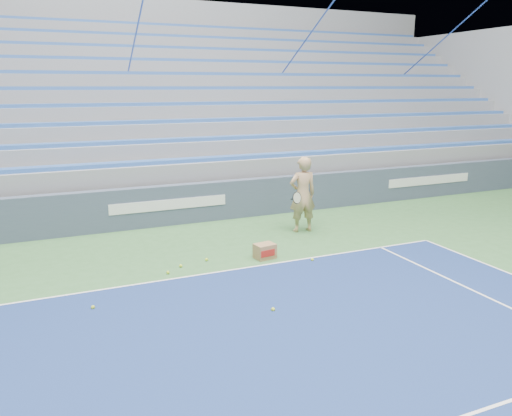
# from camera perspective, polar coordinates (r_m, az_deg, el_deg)

# --- Properties ---
(sponsor_barrier) EXTENTS (30.00, 0.32, 1.10)m
(sponsor_barrier) POSITION_cam_1_polar(r_m,az_deg,el_deg) (13.86, -10.00, 0.33)
(sponsor_barrier) COLOR #3C485C
(sponsor_barrier) RESTS_ON ground
(bleachers) EXTENTS (31.00, 9.15, 7.30)m
(bleachers) POSITION_cam_1_polar(r_m,az_deg,el_deg) (19.15, -14.31, 9.27)
(bleachers) COLOR gray
(bleachers) RESTS_ON ground
(tennis_player) EXTENTS (0.99, 0.89, 1.98)m
(tennis_player) POSITION_cam_1_polar(r_m,az_deg,el_deg) (12.97, 5.34, 1.54)
(tennis_player) COLOR tan
(tennis_player) RESTS_ON ground
(ball_box) EXTENTS (0.48, 0.40, 0.33)m
(ball_box) POSITION_cam_1_polar(r_m,az_deg,el_deg) (11.09, 1.02, -4.94)
(ball_box) COLOR #936E47
(ball_box) RESTS_ON ground
(tennis_ball_0) EXTENTS (0.07, 0.07, 0.07)m
(tennis_ball_0) POSITION_cam_1_polar(r_m,az_deg,el_deg) (10.39, -10.03, -7.26)
(tennis_ball_0) COLOR #CFE62F
(tennis_ball_0) RESTS_ON ground
(tennis_ball_1) EXTENTS (0.07, 0.07, 0.07)m
(tennis_ball_1) POSITION_cam_1_polar(r_m,az_deg,el_deg) (11.02, 6.45, -5.88)
(tennis_ball_1) COLOR #CFE62F
(tennis_ball_1) RESTS_ON ground
(tennis_ball_2) EXTENTS (0.07, 0.07, 0.07)m
(tennis_ball_2) POSITION_cam_1_polar(r_m,az_deg,el_deg) (11.01, -5.67, -5.88)
(tennis_ball_2) COLOR #CFE62F
(tennis_ball_2) RESTS_ON ground
(tennis_ball_3) EXTENTS (0.07, 0.07, 0.07)m
(tennis_ball_3) POSITION_cam_1_polar(r_m,az_deg,el_deg) (10.71, -8.59, -6.55)
(tennis_ball_3) COLOR #CFE62F
(tennis_ball_3) RESTS_ON ground
(tennis_ball_4) EXTENTS (0.07, 0.07, 0.07)m
(tennis_ball_4) POSITION_cam_1_polar(r_m,az_deg,el_deg) (8.65, 1.96, -11.50)
(tennis_ball_4) COLOR #CFE62F
(tennis_ball_4) RESTS_ON ground
(tennis_ball_5) EXTENTS (0.07, 0.07, 0.07)m
(tennis_ball_5) POSITION_cam_1_polar(r_m,az_deg,el_deg) (9.16, -18.14, -10.73)
(tennis_ball_5) COLOR #CFE62F
(tennis_ball_5) RESTS_ON ground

